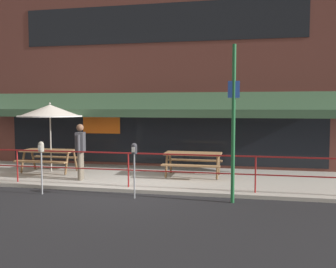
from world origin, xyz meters
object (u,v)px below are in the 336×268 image
Objects in this scene: picnic_table_left at (49,154)px; parking_meter_near at (41,152)px; street_sign_pole at (233,122)px; pedestrian_walking at (80,149)px; patio_umbrella_left at (50,111)px; picnic_table_centre at (193,158)px; parking_meter_far at (134,154)px.

picnic_table_left is 2.92m from parking_meter_near.
parking_meter_near reaches higher than picnic_table_left.
pedestrian_walking is at bearing 162.82° from street_sign_pole.
patio_umbrella_left reaches higher than pedestrian_walking.
pedestrian_walking is 1.64m from parking_meter_near.
patio_umbrella_left reaches higher than picnic_table_centre.
picnic_table_centre is at bearing 37.43° from parking_meter_near.
parking_meter_near is 1.00× the size of parking_meter_far.
patio_umbrella_left is at bearing 90.00° from picnic_table_left.
parking_meter_near is (1.24, -2.60, 0.44)m from picnic_table_left.
parking_meter_far is 0.37× the size of street_sign_pole.
picnic_table_centre is 3.23m from street_sign_pole.
street_sign_pole is at bearing 1.84° from parking_meter_near.
parking_meter_near is 0.37× the size of street_sign_pole.
picnic_table_left is 1.48m from patio_umbrella_left.
parking_meter_near is at bearing -178.22° from parking_meter_far.
picnic_table_left is 0.76× the size of patio_umbrella_left.
parking_meter_far is at bearing 1.78° from parking_meter_near.
street_sign_pole is at bearing -21.34° from picnic_table_left.
patio_umbrella_left is at bearing 114.49° from parking_meter_near.
parking_meter_far is (3.79, -2.52, 0.44)m from picnic_table_left.
patio_umbrella_left is 1.67× the size of parking_meter_near.
parking_meter_far is at bearing -178.11° from street_sign_pole.
parking_meter_far is at bearing -33.69° from picnic_table_left.
patio_umbrella_left is 1.67× the size of parking_meter_far.
pedestrian_walking is at bearing -34.95° from patio_umbrella_left.
picnic_table_left is 1.05× the size of pedestrian_walking.
parking_meter_far is (2.17, -1.51, 0.09)m from pedestrian_walking.
picnic_table_centre is 1.05× the size of pedestrian_walking.
pedestrian_walking is 1.20× the size of parking_meter_far.
street_sign_pole is (2.46, 0.08, 0.82)m from parking_meter_far.
picnic_table_left is 6.83m from street_sign_pole.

